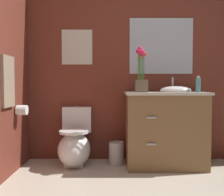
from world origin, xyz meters
TOP-DOWN VIEW (x-y plane):
  - wall_back at (0.20, 1.77)m, footprint 4.66×0.05m
  - toilet at (-0.88, 1.47)m, footprint 0.38×0.59m
  - vanity_cabinet at (0.19, 1.44)m, footprint 0.94×0.56m
  - flower_vase at (-0.10, 1.36)m, footprint 0.14×0.14m
  - soap_bottle at (0.55, 1.37)m, footprint 0.05×0.05m
  - trash_bin at (-0.38, 1.51)m, footprint 0.18×0.18m
  - wall_poster at (-0.88, 1.74)m, footprint 0.39×0.01m
  - wall_mirror at (0.19, 1.74)m, footprint 0.80×0.01m
  - hanging_towel at (-1.48, 1.03)m, footprint 0.03×0.28m
  - toilet_paper_roll at (-1.43, 1.27)m, footprint 0.11×0.11m

SIDE VIEW (x-z plane):
  - trash_bin at x=-0.38m, z-range 0.00..0.27m
  - toilet at x=-0.88m, z-range -0.10..0.59m
  - vanity_cabinet at x=0.19m, z-range -0.08..0.98m
  - toilet_paper_roll at x=-1.43m, z-range 0.62..0.74m
  - soap_bottle at x=0.55m, z-range 0.87..1.05m
  - hanging_towel at x=-1.48m, z-range 0.73..1.25m
  - flower_vase at x=-0.10m, z-range 0.81..1.33m
  - wall_back at x=0.20m, z-range 0.00..2.50m
  - wall_poster at x=-0.88m, z-range 1.22..1.66m
  - wall_mirror at x=0.19m, z-range 1.10..1.80m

